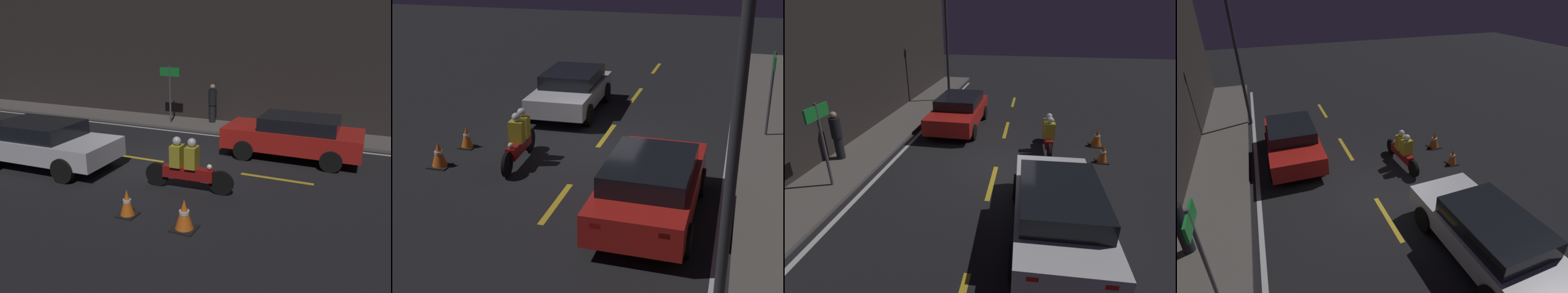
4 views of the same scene
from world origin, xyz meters
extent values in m
plane|color=black|center=(0.00, 0.00, 0.00)|extent=(56.00, 56.00, 0.00)
cube|color=#605B56|center=(0.00, 4.72, 0.05)|extent=(28.00, 1.93, 0.10)
cube|color=#2D2826|center=(0.00, 5.84, 3.60)|extent=(28.00, 0.30, 7.20)
cube|color=gold|center=(-5.50, 0.00, 0.00)|extent=(2.00, 0.14, 0.01)
cube|color=gold|center=(-1.00, 0.00, 0.00)|extent=(2.00, 0.14, 0.01)
cube|color=gold|center=(3.50, 0.00, 0.00)|extent=(2.00, 0.14, 0.01)
cube|color=silver|center=(0.00, 3.51, 0.00)|extent=(25.20, 0.14, 0.01)
cube|color=silver|center=(-3.00, -1.71, 0.63)|extent=(4.36, 2.02, 0.57)
cube|color=black|center=(-3.21, -1.72, 1.13)|extent=(2.42, 1.76, 0.43)
cube|color=red|center=(-5.14, -1.19, 0.77)|extent=(0.07, 0.20, 0.10)
cylinder|color=black|center=(-1.71, -0.76, 0.34)|extent=(0.69, 0.21, 0.69)
cylinder|color=black|center=(-1.64, -2.57, 0.34)|extent=(0.69, 0.21, 0.69)
cylinder|color=black|center=(-4.36, -0.86, 0.34)|extent=(0.69, 0.21, 0.69)
cube|color=red|center=(3.50, 2.07, 0.63)|extent=(4.22, 1.89, 0.63)
cube|color=black|center=(3.71, 2.06, 1.15)|extent=(2.33, 1.68, 0.41)
cube|color=red|center=(5.56, 1.45, 0.79)|extent=(0.06, 0.20, 0.10)
cube|color=red|center=(5.58, 2.64, 0.79)|extent=(0.06, 0.20, 0.10)
cylinder|color=black|center=(2.19, 1.18, 0.32)|extent=(0.63, 0.19, 0.63)
cylinder|color=black|center=(2.21, 2.98, 0.32)|extent=(0.63, 0.19, 0.63)
cylinder|color=black|center=(4.79, 1.15, 0.32)|extent=(0.63, 0.19, 0.63)
cylinder|color=black|center=(4.81, 2.95, 0.32)|extent=(0.63, 0.19, 0.63)
cylinder|color=black|center=(2.47, -1.60, 0.31)|extent=(0.63, 0.12, 0.62)
cylinder|color=black|center=(0.74, -1.70, 0.31)|extent=(0.63, 0.14, 0.62)
cube|color=maroon|center=(1.61, -1.65, 0.46)|extent=(1.34, 0.32, 0.30)
sphere|color=#F2EABF|center=(2.17, -1.62, 0.69)|extent=(0.14, 0.14, 0.14)
cube|color=gold|center=(1.71, -1.65, 0.89)|extent=(0.30, 0.38, 0.55)
sphere|color=silver|center=(1.71, -1.65, 1.27)|extent=(0.22, 0.22, 0.22)
cube|color=gold|center=(1.31, -1.67, 0.89)|extent=(0.30, 0.38, 0.55)
sphere|color=silver|center=(1.31, -1.67, 1.27)|extent=(0.22, 0.22, 0.22)
cube|color=black|center=(0.98, -3.47, 0.01)|extent=(0.42, 0.42, 0.03)
cone|color=orange|center=(0.98, -3.47, 0.32)|extent=(0.32, 0.32, 0.58)
cylinder|color=white|center=(0.98, -3.47, 0.35)|extent=(0.18, 0.18, 0.07)
cube|color=black|center=(2.38, -3.51, 0.01)|extent=(0.50, 0.50, 0.03)
cone|color=orange|center=(2.38, -3.51, 0.35)|extent=(0.39, 0.39, 0.63)
cylinder|color=white|center=(2.38, -3.51, 0.38)|extent=(0.21, 0.21, 0.08)
cylinder|color=black|center=(-0.43, 5.22, 0.48)|extent=(0.28, 0.28, 0.75)
cylinder|color=black|center=(-0.43, 5.22, 1.19)|extent=(0.34, 0.34, 0.67)
sphere|color=tan|center=(-0.43, 5.22, 1.63)|extent=(0.22, 0.22, 0.22)
cylinder|color=#4C4C51|center=(-2.07, 4.47, 1.30)|extent=(0.08, 0.08, 2.40)
cube|color=#198C33|center=(-2.07, 4.47, 2.25)|extent=(0.90, 0.05, 0.36)
camera|label=1|loc=(5.40, -9.79, 3.89)|focal=35.00mm
camera|label=2|loc=(13.54, 3.59, 5.46)|focal=50.00mm
camera|label=3|loc=(-8.79, -0.98, 4.62)|focal=28.00mm
camera|label=4|loc=(-7.23, 2.81, 6.12)|focal=28.00mm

